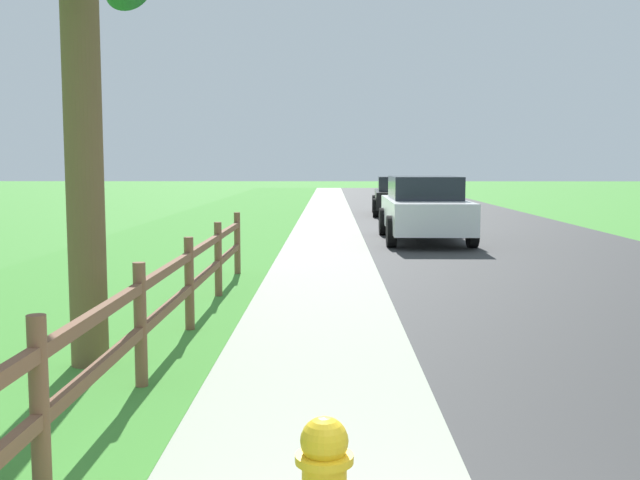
{
  "coord_description": "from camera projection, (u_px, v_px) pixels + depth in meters",
  "views": [
    {
      "loc": [
        -0.87,
        -2.05,
        1.94
      ],
      "look_at": [
        -1.03,
        9.07,
        0.81
      ],
      "focal_mm": 41.77,
      "sensor_mm": 36.0,
      "label": 1
    }
  ],
  "objects": [
    {
      "name": "rail_fence",
      "position": [
        168.0,
        293.0,
        7.57
      ],
      "size": [
        0.11,
        11.36,
        1.1
      ],
      "color": "brown",
      "rests_on": "ground"
    },
    {
      "name": "parked_car_black",
      "position": [
        399.0,
        195.0,
        28.74
      ],
      "size": [
        2.23,
        4.69,
        1.48
      ],
      "color": "black",
      "rests_on": "ground"
    },
    {
      "name": "ground_plane",
      "position": [
        354.0,
        218.0,
        27.09
      ],
      "size": [
        120.0,
        120.0,
        0.0
      ],
      "primitive_type": "plane",
      "color": "#428B32"
    },
    {
      "name": "parked_suv_white",
      "position": [
        424.0,
        208.0,
        18.92
      ],
      "size": [
        2.15,
        5.0,
        1.64
      ],
      "color": "white",
      "rests_on": "ground"
    },
    {
      "name": "curb_concrete",
      "position": [
        276.0,
        214.0,
        29.12
      ],
      "size": [
        6.0,
        66.0,
        0.01
      ],
      "primitive_type": "cube",
      "color": "#9FA58F",
      "rests_on": "ground"
    },
    {
      "name": "grass_verge",
      "position": [
        238.0,
        214.0,
        29.14
      ],
      "size": [
        5.0,
        66.0,
        0.0
      ],
      "primitive_type": "cube",
      "color": "#428B32",
      "rests_on": "ground"
    },
    {
      "name": "road_asphalt",
      "position": [
        442.0,
        214.0,
        29.03
      ],
      "size": [
        7.0,
        66.0,
        0.01
      ],
      "primitive_type": "cube",
      "color": "#353535",
      "rests_on": "ground"
    }
  ]
}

